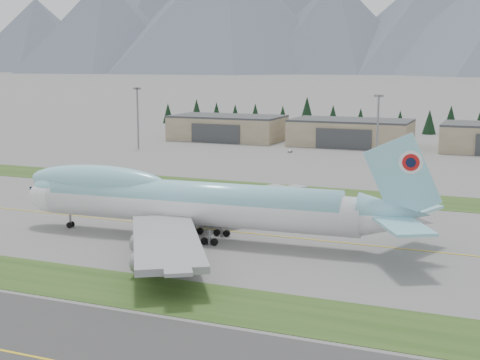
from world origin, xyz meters
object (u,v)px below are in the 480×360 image
at_px(service_vehicle_b, 418,157).
at_px(boeing_747_freighter, 192,202).
at_px(hangar_center, 351,132).
at_px(service_vehicle_a, 290,152).
at_px(hangar_left, 228,128).

bearing_deg(service_vehicle_b, boeing_747_freighter, -166.48).
relative_size(hangar_center, service_vehicle_b, 13.32).
bearing_deg(boeing_747_freighter, service_vehicle_a, 96.29).
relative_size(boeing_747_freighter, service_vehicle_a, 23.36).
relative_size(hangar_left, hangar_center, 1.00).
distance_m(hangar_center, service_vehicle_b, 40.04).
relative_size(boeing_747_freighter, hangar_left, 1.72).
relative_size(boeing_747_freighter, service_vehicle_b, 22.91).
height_order(boeing_747_freighter, hangar_left, boeing_747_freighter).
bearing_deg(hangar_center, service_vehicle_b, -40.09).
distance_m(hangar_left, hangar_center, 55.00).
relative_size(hangar_center, service_vehicle_a, 13.58).
xyz_separation_m(boeing_747_freighter, service_vehicle_a, (-21.85, 128.10, -7.18)).
bearing_deg(service_vehicle_a, hangar_center, 51.12).
xyz_separation_m(service_vehicle_a, service_vehicle_b, (46.87, 4.02, 0.00)).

